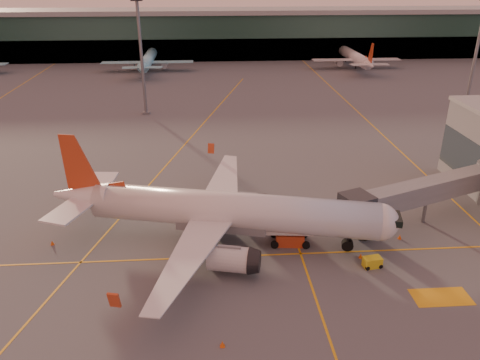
{
  "coord_description": "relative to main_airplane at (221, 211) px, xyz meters",
  "views": [
    {
      "loc": [
        -5.48,
        -41.48,
        30.91
      ],
      "look_at": [
        -1.48,
        15.76,
        5.0
      ],
      "focal_mm": 35.0,
      "sensor_mm": 36.0,
      "label": 1
    }
  ],
  "objects": [
    {
      "name": "cone_wing_right",
      "position": [
        -0.51,
        -17.96,
        -3.89
      ],
      "size": [
        0.48,
        0.48,
        0.62
      ],
      "color": "#E1530B",
      "rests_on": "ground"
    },
    {
      "name": "ground",
      "position": [
        4.31,
        -8.6,
        -4.19
      ],
      "size": [
        600.0,
        600.0,
        0.0
      ],
      "primitive_type": "plane",
      "color": "#4C4F54",
      "rests_on": "ground"
    },
    {
      "name": "taxi_markings",
      "position": [
        -3.01,
        35.89,
        -4.18
      ],
      "size": [
        100.12,
        173.0,
        0.01
      ],
      "color": "gold",
      "rests_on": "ground"
    },
    {
      "name": "cone_fwd",
      "position": [
        16.17,
        -4.94,
        -3.89
      ],
      "size": [
        0.48,
        0.48,
        0.61
      ],
      "color": "#E1530B",
      "rests_on": "ground"
    },
    {
      "name": "jet_bridge",
      "position": [
        28.51,
        3.56,
        0.2
      ],
      "size": [
        26.31,
        12.74,
        6.22
      ],
      "color": "slate",
      "rests_on": "ground"
    },
    {
      "name": "distant_aircraft_row",
      "position": [
        15.14,
        109.4,
        -4.19
      ],
      "size": [
        350.0,
        34.0,
        13.0
      ],
      "color": "#85CDDE",
      "rests_on": "ground"
    },
    {
      "name": "mast_west_near",
      "position": [
        -15.69,
        57.4,
        10.68
      ],
      "size": [
        2.4,
        2.4,
        25.6
      ],
      "color": "slate",
      "rests_on": "ground"
    },
    {
      "name": "gpu_cart",
      "position": [
        16.92,
        -6.79,
        -3.6
      ],
      "size": [
        2.22,
        1.53,
        1.2
      ],
      "rotation": [
        0.0,
        0.0,
        0.16
      ],
      "color": "gold",
      "rests_on": "ground"
    },
    {
      "name": "mast_east_near",
      "position": [
        59.31,
        53.4,
        10.68
      ],
      "size": [
        2.4,
        2.4,
        25.6
      ],
      "color": "slate",
      "rests_on": "ground"
    },
    {
      "name": "terminal",
      "position": [
        4.31,
        133.19,
        4.57
      ],
      "size": [
        400.0,
        20.0,
        17.6
      ],
      "color": "#19382D",
      "rests_on": "ground"
    },
    {
      "name": "cone_wing_left",
      "position": [
        -0.04,
        16.51,
        -3.91
      ],
      "size": [
        0.45,
        0.45,
        0.58
      ],
      "color": "#E1530B",
      "rests_on": "ground"
    },
    {
      "name": "catering_truck",
      "position": [
        8.16,
        -1.05,
        -1.49
      ],
      "size": [
        6.35,
        3.32,
        4.75
      ],
      "rotation": [
        0.0,
        0.0,
        -0.1
      ],
      "color": "#B33819",
      "rests_on": "ground"
    },
    {
      "name": "main_airplane",
      "position": [
        0.0,
        0.0,
        0.0
      ],
      "size": [
        42.22,
        38.43,
        12.88
      ],
      "rotation": [
        0.0,
        0.0,
        -0.23
      ],
      "color": "silver",
      "rests_on": "ground"
    },
    {
      "name": "cone_nose",
      "position": [
        22.37,
        -1.11,
        -3.91
      ],
      "size": [
        0.46,
        0.46,
        0.58
      ],
      "color": "#E1530B",
      "rests_on": "ground"
    },
    {
      "name": "cone_tail",
      "position": [
        -20.78,
        0.51,
        -3.91
      ],
      "size": [
        0.45,
        0.45,
        0.58
      ],
      "color": "#E1530B",
      "rests_on": "ground"
    }
  ]
}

